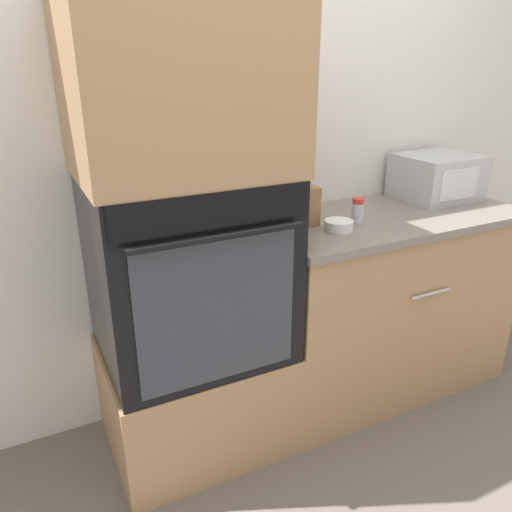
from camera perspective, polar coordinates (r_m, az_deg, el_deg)
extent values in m
plane|color=#6B6056|center=(2.34, 5.30, -21.47)|extent=(12.00, 12.00, 0.00)
cube|color=silver|center=(2.29, -2.07, 12.96)|extent=(8.00, 0.05, 2.50)
cube|color=#A87F56|center=(2.28, -6.90, -15.34)|extent=(0.74, 0.60, 0.47)
cube|color=black|center=(1.97, -7.68, -1.23)|extent=(0.72, 0.59, 0.74)
cube|color=black|center=(1.60, -4.66, 5.10)|extent=(0.69, 0.01, 0.13)
cube|color=#3FBFF2|center=(1.60, -4.61, 5.06)|extent=(0.09, 0.00, 0.03)
cube|color=#333842|center=(1.74, -4.30, -6.30)|extent=(0.59, 0.01, 0.55)
cylinder|color=black|center=(1.60, -4.16, 2.14)|extent=(0.61, 0.02, 0.02)
cube|color=#A87F56|center=(1.82, -8.83, 19.20)|extent=(0.74, 0.60, 0.64)
cube|color=#A87F56|center=(2.60, 14.01, -5.33)|extent=(1.25, 0.60, 0.89)
cube|color=slate|center=(2.43, 14.99, 4.36)|extent=(1.27, 0.63, 0.03)
cylinder|color=#B7B7BC|center=(2.32, 19.36, -4.08)|extent=(0.22, 0.01, 0.01)
cube|color=#B2B5BA|center=(2.74, 19.95, 8.52)|extent=(0.38, 0.33, 0.22)
cube|color=silver|center=(2.61, 22.21, 7.61)|extent=(0.24, 0.01, 0.15)
cube|color=olive|center=(2.19, 5.07, 5.86)|extent=(0.12, 0.15, 0.17)
cylinder|color=black|center=(2.14, 4.47, 8.50)|extent=(0.02, 0.02, 0.04)
cylinder|color=black|center=(2.16, 5.17, 8.57)|extent=(0.02, 0.02, 0.04)
cylinder|color=black|center=(2.18, 5.85, 8.64)|extent=(0.02, 0.02, 0.04)
cylinder|color=white|center=(2.13, 9.43, 3.49)|extent=(0.12, 0.12, 0.04)
cylinder|color=silver|center=(2.30, 1.94, 5.38)|extent=(0.04, 0.04, 0.06)
cylinder|color=#B7B7BC|center=(2.29, 1.95, 6.30)|extent=(0.04, 0.04, 0.02)
cylinder|color=silver|center=(2.25, 11.52, 4.87)|extent=(0.06, 0.06, 0.08)
cylinder|color=red|center=(2.24, 11.63, 6.19)|extent=(0.05, 0.05, 0.02)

